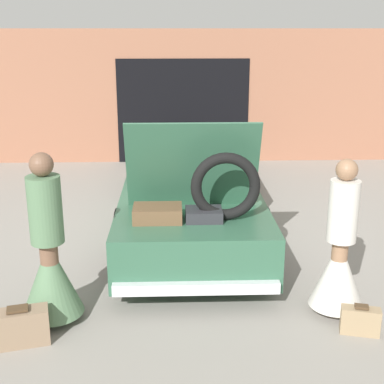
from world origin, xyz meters
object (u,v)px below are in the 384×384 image
(person_left, at_px, (50,263))
(person_right, at_px, (339,259))
(suitcase_beside_right_person, at_px, (360,321))
(suitcase_beside_left_person, at_px, (19,327))
(car, at_px, (189,186))

(person_left, height_order, person_right, person_left)
(person_right, height_order, suitcase_beside_right_person, person_right)
(person_right, xyz_separation_m, suitcase_beside_right_person, (0.11, -0.43, -0.44))
(suitcase_beside_left_person, relative_size, suitcase_beside_right_person, 1.47)
(car, distance_m, person_left, 3.10)
(person_left, bearing_deg, suitcase_beside_left_person, -25.84)
(person_left, distance_m, suitcase_beside_right_person, 3.04)
(car, distance_m, person_right, 3.05)
(car, xyz_separation_m, suitcase_beside_left_person, (-1.65, -3.19, -0.40))
(car, bearing_deg, suitcase_beside_left_person, -117.39)
(person_right, distance_m, suitcase_beside_right_person, 0.63)
(suitcase_beside_left_person, bearing_deg, person_right, 9.10)
(car, relative_size, suitcase_beside_right_person, 13.86)
(car, height_order, suitcase_beside_right_person, car)
(person_left, xyz_separation_m, suitcase_beside_left_person, (-0.22, -0.44, -0.44))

